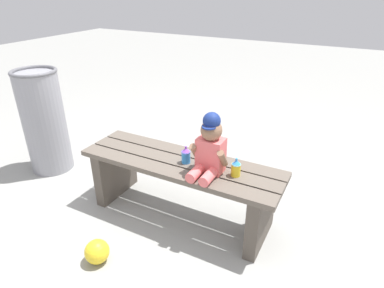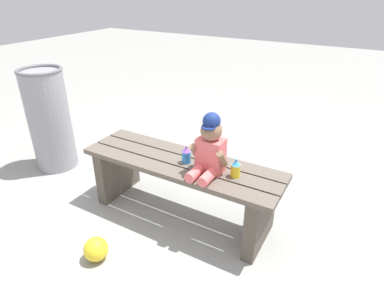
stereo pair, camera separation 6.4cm
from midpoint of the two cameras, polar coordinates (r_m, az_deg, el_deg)
name	(u,v)px [view 2 (the right image)]	position (r m, az deg, el deg)	size (l,w,h in m)	color
ground_plane	(182,214)	(2.51, -1.06, -12.07)	(16.00, 16.00, 0.00)	#999993
park_bench	(181,179)	(2.33, -1.13, -6.19)	(1.43, 0.42, 0.46)	#60564C
child_figure	(210,148)	(2.04, 3.98, -0.66)	(0.23, 0.27, 0.40)	#E56666
sippy_cup_left	(186,155)	(2.20, -0.14, -1.90)	(0.06, 0.06, 0.12)	#338CE5
sippy_cup_right	(236,168)	(2.07, 8.54, -4.22)	(0.06, 0.06, 0.12)	yellow
toy_ball	(96,249)	(2.20, -15.60, -17.29)	(0.15, 0.15, 0.15)	yellow
trash_bin	(49,119)	(3.16, -23.12, 3.96)	(0.37, 0.37, 0.92)	gray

